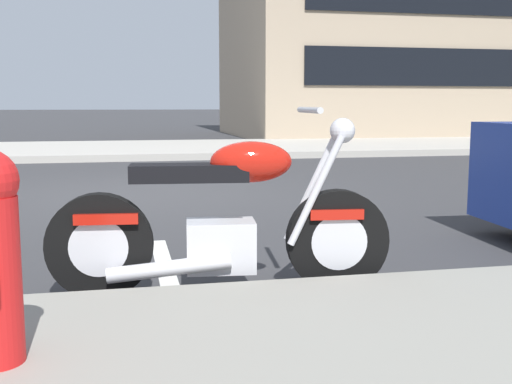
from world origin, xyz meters
name	(u,v)px	position (x,y,z in m)	size (l,w,h in m)	color
ground_plane	(145,193)	(0.00, 0.00, 0.00)	(260.00, 260.00, 0.00)	#333335
parking_stall_stripe	(167,276)	(0.00, -3.98, 0.00)	(0.12, 2.20, 0.01)	silver
parked_motorcycle	(224,224)	(0.31, -4.43, 0.42)	(2.02, 0.62, 1.11)	black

